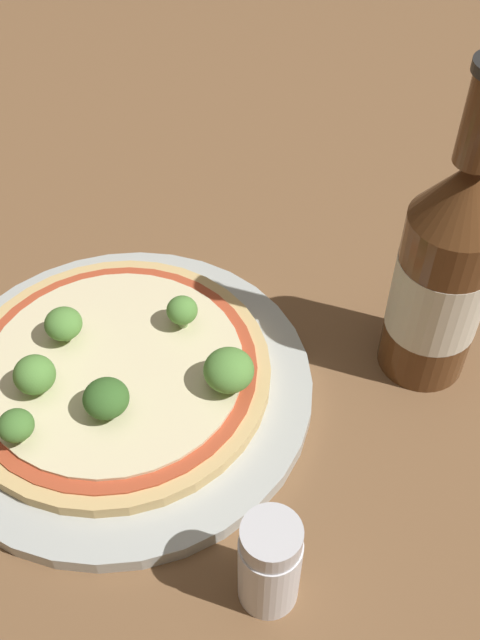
% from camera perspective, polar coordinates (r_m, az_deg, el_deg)
% --- Properties ---
extents(ground_plane, '(3.00, 3.00, 0.00)m').
position_cam_1_polar(ground_plane, '(0.54, -8.84, -5.45)').
color(ground_plane, brown).
extents(plate, '(0.27, 0.27, 0.01)m').
position_cam_1_polar(plate, '(0.54, -8.63, -4.89)').
color(plate, '#B2B7B2').
rests_on(plate, ground_plane).
extents(pizza, '(0.22, 0.22, 0.01)m').
position_cam_1_polar(pizza, '(0.53, -9.65, -3.93)').
color(pizza, tan).
rests_on(pizza, plate).
extents(broccoli_floret_0, '(0.03, 0.03, 0.03)m').
position_cam_1_polar(broccoli_floret_0, '(0.54, -13.30, -0.30)').
color(broccoli_floret_0, '#89A866').
rests_on(broccoli_floret_0, pizza).
extents(broccoli_floret_1, '(0.03, 0.03, 0.03)m').
position_cam_1_polar(broccoli_floret_1, '(0.49, -10.17, -5.90)').
color(broccoli_floret_1, '#89A866').
rests_on(broccoli_floret_1, pizza).
extents(broccoli_floret_2, '(0.02, 0.02, 0.03)m').
position_cam_1_polar(broccoli_floret_2, '(0.53, -4.22, 0.55)').
color(broccoli_floret_2, '#89A866').
rests_on(broccoli_floret_2, pizza).
extents(broccoli_floret_3, '(0.03, 0.03, 0.03)m').
position_cam_1_polar(broccoli_floret_3, '(0.51, -15.38, -4.05)').
color(broccoli_floret_3, '#89A866').
rests_on(broccoli_floret_3, pizza).
extents(broccoli_floret_4, '(0.02, 0.02, 0.02)m').
position_cam_1_polar(broccoli_floret_4, '(0.49, -16.41, -8.06)').
color(broccoli_floret_4, '#89A866').
rests_on(broccoli_floret_4, pizza).
extents(broccoli_floret_5, '(0.03, 0.03, 0.03)m').
position_cam_1_polar(broccoli_floret_5, '(0.49, -0.86, -3.85)').
color(broccoli_floret_5, '#89A866').
rests_on(broccoli_floret_5, pizza).
extents(beer_bottle, '(0.06, 0.06, 0.24)m').
position_cam_1_polar(beer_bottle, '(0.51, 15.26, 3.52)').
color(beer_bottle, '#563319').
rests_on(beer_bottle, ground_plane).
extents(pepper_shaker, '(0.04, 0.04, 0.07)m').
position_cam_1_polar(pepper_shaker, '(0.43, 2.27, -18.05)').
color(pepper_shaker, silver).
rests_on(pepper_shaker, ground_plane).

